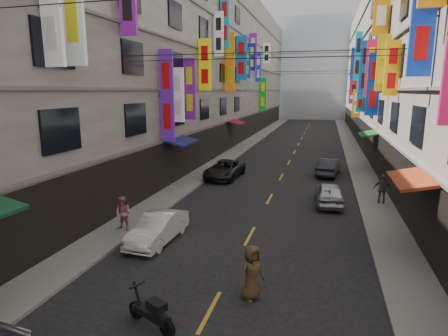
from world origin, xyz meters
The scene contains 18 objects.
sidewalk_left centered at (-6.00, 42.00, 0.06)m, with size 2.00×90.00×0.12m, color slate.
sidewalk_right centered at (6.00, 42.00, 0.06)m, with size 2.00×90.00×0.12m, color slate.
building_row_left centered at (-11.99, 42.00, 9.49)m, with size 10.14×90.00×19.00m.
building_row_right centered at (11.99, 42.00, 9.49)m, with size 10.14×90.00×19.00m.
haze_block centered at (0.00, 92.00, 11.00)m, with size 18.00×8.00×22.00m, color #AAB1BD.
shop_signage centered at (-0.11, 35.34, 9.07)m, with size 14.00×55.00×11.71m.
street_awnings centered at (-1.26, 26.00, 3.00)m, with size 13.99×35.20×0.41m.
overhead_cables centered at (0.00, 30.00, 8.80)m, with size 14.00×38.04×1.24m.
lane_markings centered at (0.00, 39.00, 0.00)m, with size 0.12×80.20×0.01m.
scooter_crossing centered at (-1.29, 10.87, 0.44)m, with size 1.69×0.90×1.14m.
scooter_far_right centered at (3.27, 23.32, 0.44)m, with size 0.62×1.79×1.14m.
car_left_mid centered at (-3.65, 16.35, 0.61)m, with size 1.30×3.71×1.22m, color white.
car_left_far centered at (-4.00, 28.56, 0.65)m, with size 2.15×4.66×1.29m, color black.
car_right_mid centered at (3.40, 23.78, 0.63)m, with size 1.50×3.72×1.27m, color silver.
car_right_far centered at (3.40, 31.45, 0.65)m, with size 1.38×3.95×1.30m, color #282830.
pedestrian_lfar centered at (-5.60, 16.92, 0.90)m, with size 0.76×0.52×1.56m, color #C76980.
pedestrian_rfar centered at (6.25, 24.37, 0.95)m, with size 0.97×0.55×1.65m, color #575759.
pedestrian_crossing centered at (1.04, 13.00, 0.87)m, with size 0.85×0.58×1.73m, color #4B381E.
Camera 1 is at (2.97, 2.61, 6.32)m, focal length 30.00 mm.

